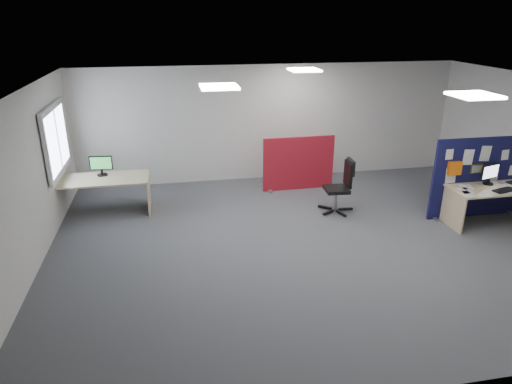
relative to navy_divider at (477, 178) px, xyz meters
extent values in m
plane|color=#53555B|center=(-3.46, -0.49, -0.80)|extent=(9.00, 9.00, 0.00)
cube|color=white|center=(-3.46, -0.49, 1.90)|extent=(9.00, 7.00, 0.02)
cube|color=silver|center=(-3.46, 3.01, 0.55)|extent=(9.00, 0.02, 2.70)
cube|color=silver|center=(-3.46, -3.99, 0.55)|extent=(9.00, 0.02, 2.70)
cube|color=silver|center=(-7.96, -0.49, 0.55)|extent=(0.02, 7.00, 2.70)
cube|color=white|center=(-7.90, 1.51, 0.75)|extent=(0.06, 1.70, 1.30)
cube|color=white|center=(-7.88, 1.51, 0.75)|extent=(0.02, 1.50, 1.10)
cube|color=white|center=(-1.46, -1.49, 1.87)|extent=(0.60, 0.60, 0.04)
cube|color=white|center=(-4.96, 0.01, 1.87)|extent=(0.60, 0.60, 0.04)
cube|color=white|center=(-2.96, 2.01, 1.87)|extent=(0.60, 0.60, 0.04)
cube|color=#0F1039|center=(0.02, 0.00, 0.00)|extent=(1.94, 0.06, 1.60)
cube|color=#98979D|center=(-0.80, 0.00, -0.78)|extent=(0.08, 0.30, 0.04)
cube|color=#98979D|center=(0.84, 0.00, -0.78)|extent=(0.08, 0.30, 0.04)
cube|color=white|center=(-0.70, -0.03, 0.52)|extent=(0.15, 0.01, 0.20)
cube|color=white|center=(-0.30, -0.03, 0.44)|extent=(0.21, 0.01, 0.30)
cube|color=white|center=(0.05, -0.03, 0.49)|extent=(0.21, 0.01, 0.30)
cube|color=white|center=(0.48, -0.03, 0.44)|extent=(0.15, 0.01, 0.20)
cube|color=white|center=(-0.60, -0.03, 0.09)|extent=(0.21, 0.01, 0.30)
cube|color=white|center=(0.31, -0.03, 0.03)|extent=(0.21, 0.01, 0.30)
cube|color=white|center=(0.72, -0.03, 0.11)|extent=(0.15, 0.01, 0.20)
cube|color=gold|center=(-0.08, -0.03, 0.20)|extent=(0.24, 0.01, 0.18)
cube|color=orange|center=(-0.58, -0.08, 0.25)|extent=(0.25, 0.10, 0.25)
cube|color=#D4B188|center=(0.12, -0.40, -0.09)|extent=(1.70, 0.75, 0.03)
cube|color=#D4B188|center=(-0.70, -0.40, -0.45)|extent=(0.03, 0.69, 0.70)
cube|color=#D4B188|center=(0.12, -0.05, -0.25)|extent=(1.53, 0.02, 0.30)
cylinder|color=black|center=(0.11, -0.19, -0.06)|extent=(0.19, 0.19, 0.02)
cube|color=black|center=(0.11, -0.19, -0.01)|extent=(0.04, 0.04, 0.09)
cube|color=black|center=(0.11, -0.19, 0.18)|extent=(0.44, 0.16, 0.28)
cube|color=silver|center=(0.11, -0.21, 0.18)|extent=(0.39, 0.12, 0.24)
cube|color=black|center=(0.17, -0.56, -0.06)|extent=(0.48, 0.28, 0.02)
cube|color=#AC161C|center=(-2.99, 2.08, -0.19)|extent=(1.63, 0.07, 1.22)
cube|color=#98979D|center=(-3.66, 2.08, -0.78)|extent=(0.08, 0.30, 0.04)
cube|color=#98979D|center=(-2.32, 2.08, -0.78)|extent=(0.08, 0.30, 0.04)
cube|color=#D4B188|center=(-7.14, 1.52, -0.09)|extent=(1.74, 0.87, 0.03)
cube|color=#D4B188|center=(-7.98, 1.52, -0.45)|extent=(0.03, 0.80, 0.70)
cube|color=#D4B188|center=(-6.30, 1.52, -0.45)|extent=(0.03, 0.80, 0.70)
cube|color=#D4B188|center=(-7.14, 1.93, -0.25)|extent=(1.57, 0.02, 0.30)
cylinder|color=black|center=(-7.18, 1.71, -0.06)|extent=(0.20, 0.20, 0.02)
cube|color=black|center=(-7.18, 1.71, 0.00)|extent=(0.04, 0.03, 0.10)
cube|color=black|center=(-7.18, 1.71, 0.19)|extent=(0.45, 0.07, 0.28)
cube|color=#2E8B3D|center=(-7.18, 1.69, 0.19)|extent=(0.40, 0.03, 0.24)
cube|color=black|center=(-2.37, 0.69, -0.76)|extent=(0.30, 0.07, 0.04)
cube|color=black|center=(-2.50, 0.91, -0.76)|extent=(0.16, 0.30, 0.04)
cube|color=black|center=(-2.75, 0.85, -0.76)|extent=(0.26, 0.23, 0.04)
cube|color=black|center=(-2.77, 0.59, -0.76)|extent=(0.28, 0.20, 0.04)
cube|color=black|center=(-2.53, 0.50, -0.76)|extent=(0.12, 0.30, 0.04)
cylinder|color=#98979D|center=(-2.58, 0.71, -0.56)|extent=(0.06, 0.06, 0.42)
cube|color=black|center=(-2.58, 0.71, -0.33)|extent=(0.48, 0.48, 0.07)
cube|color=black|center=(-2.37, 0.69, -0.01)|extent=(0.08, 0.42, 0.50)
cube|color=black|center=(-2.33, 0.69, 0.14)|extent=(0.08, 0.38, 0.30)
cube|color=white|center=(-0.53, -0.41, -0.07)|extent=(0.22, 0.31, 0.00)
cube|color=white|center=(-0.38, -0.25, -0.07)|extent=(0.27, 0.34, 0.00)
cube|color=white|center=(-0.61, -0.59, -0.07)|extent=(0.21, 0.30, 0.00)
cube|color=white|center=(0.29, -0.10, -0.07)|extent=(0.22, 0.31, 0.00)
cube|color=white|center=(0.46, -0.26, -0.07)|extent=(0.22, 0.30, 0.00)
cube|color=white|center=(0.27, -0.61, -0.07)|extent=(0.21, 0.30, 0.00)
camera|label=1|loc=(-5.76, -7.36, 2.96)|focal=32.00mm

